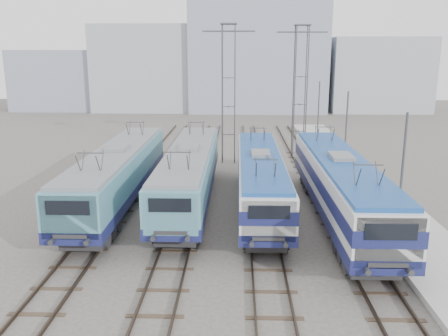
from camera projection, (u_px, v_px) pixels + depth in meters
ground at (219, 270)px, 21.63m from camera, size 160.00×160.00×0.00m
platform at (390, 212)px, 29.07m from camera, size 4.00×70.00×0.30m
locomotive_far_left at (118, 172)px, 29.94m from camera, size 2.89×18.28×3.44m
locomotive_center_left at (189, 171)px, 30.31m from camera, size 2.86×18.05×3.40m
locomotive_center_right at (260, 176)px, 29.37m from camera, size 2.71×17.15×3.22m
locomotive_far_right at (340, 183)px, 27.18m from camera, size 2.94×18.60×3.50m
catenary_tower_west at (229, 88)px, 41.40m from camera, size 4.50×1.20×12.00m
catenary_tower_east at (300, 86)px, 43.16m from camera, size 4.50×1.20×12.00m
mast_front at (401, 186)px, 22.49m from camera, size 0.12×0.12×7.00m
mast_mid at (345, 140)px, 34.14m from camera, size 0.12×0.12×7.00m
mast_rear at (318, 118)px, 45.79m from camera, size 0.12×0.12×7.00m
building_west at (151, 68)px, 80.55m from camera, size 18.00×12.00×14.00m
building_center at (257, 56)px, 79.56m from camera, size 22.00×14.00×18.00m
building_east at (376, 74)px, 79.71m from camera, size 16.00×12.00×12.00m
building_far_west at (59, 80)px, 81.48m from camera, size 14.00×10.00×10.00m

